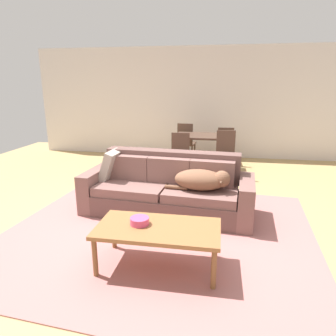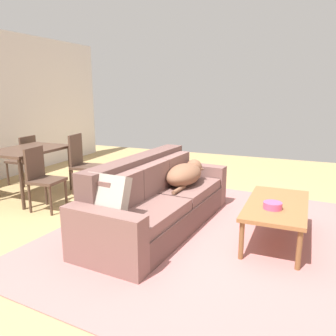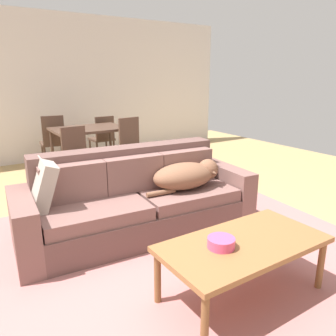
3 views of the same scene
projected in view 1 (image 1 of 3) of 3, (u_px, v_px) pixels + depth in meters
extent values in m
plane|color=tan|center=(160.00, 220.00, 4.12)|extent=(10.00, 10.00, 0.00)
cube|color=silver|center=(190.00, 103.00, 7.55)|extent=(8.00, 0.12, 2.70)
cube|color=#B06E6B|center=(159.00, 232.00, 3.78)|extent=(4.03, 3.65, 0.01)
cube|color=brown|center=(167.00, 203.00, 4.31)|extent=(2.06, 1.02, 0.31)
cube|color=#7A554F|center=(134.00, 186.00, 4.37)|extent=(1.03, 0.90, 0.13)
cube|color=#7A554F|center=(202.00, 192.00, 4.13)|extent=(1.03, 0.90, 0.13)
cube|color=brown|center=(172.00, 165.00, 4.47)|extent=(2.01, 0.40, 0.43)
cube|color=#7A554F|center=(129.00, 167.00, 4.45)|extent=(0.62, 0.21, 0.36)
cube|color=#7A554F|center=(169.00, 170.00, 4.30)|extent=(0.62, 0.21, 0.36)
cube|color=#7A554F|center=(212.00, 173.00, 4.15)|extent=(0.62, 0.21, 0.36)
cube|color=#7A554F|center=(97.00, 188.00, 4.54)|extent=(0.27, 0.88, 0.58)
cube|color=#7A554F|center=(246.00, 201.00, 4.01)|extent=(0.27, 0.88, 0.58)
ellipsoid|color=brown|center=(200.00, 180.00, 4.01)|extent=(0.72, 0.45, 0.27)
sphere|color=brown|center=(222.00, 179.00, 3.91)|extent=(0.22, 0.22, 0.22)
cone|color=brown|center=(221.00, 182.00, 3.82)|extent=(0.11, 0.13, 0.10)
cylinder|color=brown|center=(176.00, 187.00, 4.04)|extent=(0.31, 0.07, 0.05)
cube|color=#AEA396|center=(111.00, 165.00, 4.50)|extent=(0.29, 0.46, 0.46)
cube|color=#956137|center=(158.00, 229.00, 2.96)|extent=(1.23, 0.63, 0.04)
cylinder|color=brown|center=(95.00, 258.00, 2.86)|extent=(0.05, 0.05, 0.41)
cylinder|color=brown|center=(214.00, 270.00, 2.68)|extent=(0.05, 0.05, 0.41)
cylinder|color=brown|center=(114.00, 232.00, 3.37)|extent=(0.05, 0.05, 0.41)
cylinder|color=brown|center=(215.00, 240.00, 3.18)|extent=(0.05, 0.05, 0.41)
cylinder|color=#EA4C7F|center=(140.00, 221.00, 3.01)|extent=(0.19, 0.19, 0.07)
cube|color=#4E372B|center=(203.00, 136.00, 6.37)|extent=(1.14, 0.80, 0.04)
cylinder|color=#422E25|center=(176.00, 156.00, 6.22)|extent=(0.05, 0.05, 0.72)
cylinder|color=#422E25|center=(227.00, 158.00, 6.05)|extent=(0.05, 0.05, 0.72)
cylinder|color=#422E25|center=(181.00, 149.00, 6.89)|extent=(0.05, 0.05, 0.72)
cylinder|color=#422E25|center=(227.00, 151.00, 6.72)|extent=(0.05, 0.05, 0.72)
cube|color=#4E372B|center=(180.00, 157.00, 5.86)|extent=(0.43, 0.43, 0.04)
cube|color=#4E372B|center=(181.00, 144.00, 5.97)|extent=(0.36, 0.06, 0.44)
cylinder|color=#463127|center=(171.00, 170.00, 5.77)|extent=(0.04, 0.04, 0.40)
cylinder|color=#463127|center=(188.00, 171.00, 5.74)|extent=(0.04, 0.04, 0.40)
cylinder|color=#463127|center=(172.00, 166.00, 6.10)|extent=(0.04, 0.04, 0.40)
cylinder|color=#463127|center=(189.00, 166.00, 6.07)|extent=(0.04, 0.04, 0.40)
cube|color=#4E372B|center=(226.00, 159.00, 5.70)|extent=(0.45, 0.45, 0.04)
cube|color=#4E372B|center=(226.00, 143.00, 5.80)|extent=(0.36, 0.08, 0.50)
cylinder|color=#463127|center=(218.00, 173.00, 5.61)|extent=(0.04, 0.04, 0.41)
cylinder|color=#463127|center=(236.00, 173.00, 5.59)|extent=(0.04, 0.04, 0.41)
cylinder|color=#463127|center=(216.00, 168.00, 5.93)|extent=(0.04, 0.04, 0.41)
cylinder|color=#463127|center=(233.00, 168.00, 5.92)|extent=(0.04, 0.04, 0.41)
cube|color=#4E372B|center=(187.00, 144.00, 7.16)|extent=(0.44, 0.44, 0.04)
cube|color=#4E372B|center=(185.00, 134.00, 6.92)|extent=(0.36, 0.07, 0.48)
cylinder|color=#463127|center=(195.00, 152.00, 7.33)|extent=(0.04, 0.04, 0.42)
cylinder|color=#463127|center=(181.00, 151.00, 7.42)|extent=(0.04, 0.04, 0.42)
cylinder|color=#463127|center=(192.00, 155.00, 7.02)|extent=(0.04, 0.04, 0.42)
cylinder|color=#463127|center=(178.00, 154.00, 7.10)|extent=(0.04, 0.04, 0.42)
cube|color=#4E372B|center=(225.00, 145.00, 7.02)|extent=(0.41, 0.41, 0.04)
cube|color=#4E372B|center=(226.00, 137.00, 6.78)|extent=(0.36, 0.05, 0.42)
cylinder|color=#463127|center=(231.00, 153.00, 7.22)|extent=(0.04, 0.04, 0.40)
cylinder|color=#463127|center=(217.00, 153.00, 7.26)|extent=(0.04, 0.04, 0.40)
cylinder|color=#463127|center=(232.00, 157.00, 6.89)|extent=(0.04, 0.04, 0.40)
cylinder|color=#463127|center=(217.00, 156.00, 6.94)|extent=(0.04, 0.04, 0.40)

